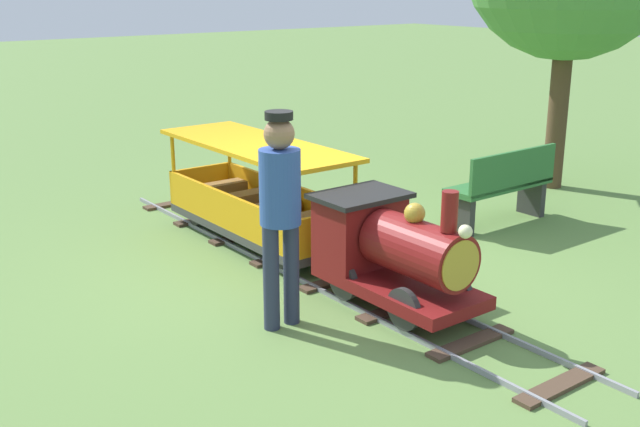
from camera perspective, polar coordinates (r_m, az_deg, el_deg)
The scene contains 6 objects.
ground_plane at distance 6.83m, azimuth 0.34°, elevation -4.55°, with size 60.00×60.00×0.00m, color #608442.
track at distance 6.95m, azimuth -0.56°, elevation -4.00°, with size 0.78×6.05×0.04m.
locomotive at distance 6.05m, azimuth 5.24°, elevation -2.60°, with size 0.74×1.45×1.04m.
passenger_car at distance 7.53m, azimuth -4.67°, elevation 0.83°, with size 0.84×2.35×0.97m.
conductor_person at distance 5.55m, azimuth -2.95°, elevation 0.76°, with size 0.30×0.30×1.62m.
park_bench at distance 8.32m, azimuth 13.32°, elevation 1.93°, with size 1.30×0.41×0.82m.
Camera 1 is at (3.88, 5.04, 2.48)m, focal length 43.36 mm.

